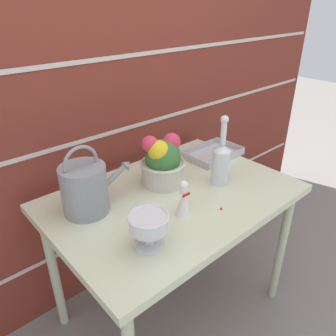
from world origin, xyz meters
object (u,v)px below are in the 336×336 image
at_px(crystal_pedestal_bowl, 149,225).
at_px(wire_tray, 213,154).
at_px(figurine_vase, 183,201).
at_px(watering_can, 85,188).
at_px(flower_planter, 163,162).
at_px(glass_decanter, 221,161).

bearing_deg(crystal_pedestal_bowl, wire_tray, 25.15).
bearing_deg(figurine_vase, watering_can, 135.01).
height_order(crystal_pedestal_bowl, flower_planter, flower_planter).
height_order(flower_planter, wire_tray, flower_planter).
height_order(figurine_vase, wire_tray, figurine_vase).
xyz_separation_m(glass_decanter, figurine_vase, (-0.31, -0.07, -0.05)).
height_order(watering_can, crystal_pedestal_bowl, watering_can).
xyz_separation_m(flower_planter, glass_decanter, (0.21, -0.18, 0.00)).
height_order(watering_can, figurine_vase, watering_can).
bearing_deg(wire_tray, crystal_pedestal_bowl, -154.85).
height_order(crystal_pedestal_bowl, glass_decanter, glass_decanter).
xyz_separation_m(crystal_pedestal_bowl, wire_tray, (0.73, 0.34, -0.08)).
xyz_separation_m(watering_can, flower_planter, (0.38, -0.04, 0.01)).
bearing_deg(wire_tray, glass_decanter, -132.73).
bearing_deg(glass_decanter, watering_can, 159.98).
height_order(watering_can, wire_tray, watering_can).
relative_size(watering_can, flower_planter, 1.34).
bearing_deg(glass_decanter, flower_planter, 139.07).
bearing_deg(watering_can, crystal_pedestal_bowl, -80.80).
distance_m(flower_planter, wire_tray, 0.42).
bearing_deg(crystal_pedestal_bowl, flower_planter, 42.96).
distance_m(figurine_vase, wire_tray, 0.58).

